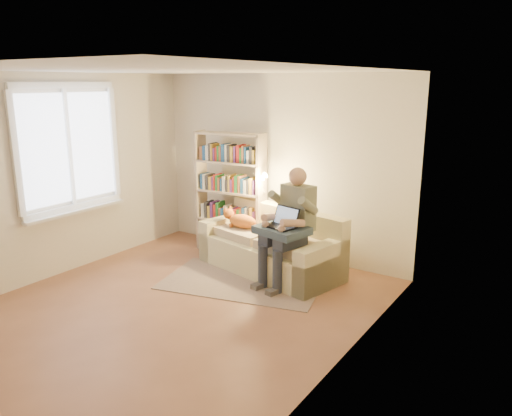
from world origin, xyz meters
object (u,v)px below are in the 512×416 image
Objects in this scene: laptop at (284,222)px; cat at (241,220)px; sofa at (272,249)px; person at (290,220)px; bookshelf at (230,187)px.

cat is at bearing 170.08° from laptop.
sofa reaches higher than cat.
person is 0.14m from laptop.
bookshelf is (-1.32, 0.55, 0.17)m from person.
cat is (-0.90, 0.22, -0.19)m from person.
sofa is 1.43× the size of person.
person is 3.50× the size of laptop.
laptop reaches higher than sofa.
bookshelf is at bearing 153.83° from cat.
cat is at bearing -43.74° from bookshelf.
sofa is 0.76m from laptop.
person is 1.44m from bookshelf.
cat is 0.97m from laptop.
laptop is at bearing -31.83° from sofa.
person reaches higher than sofa.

